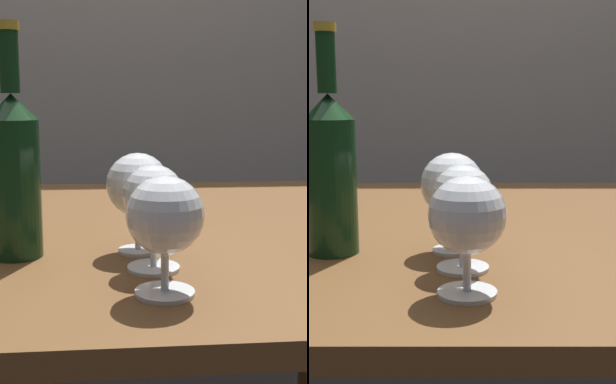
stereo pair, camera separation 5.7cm
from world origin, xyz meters
TOP-DOWN VIEW (x-y plane):
  - back_wall at (0.00, 1.25)m, footprint 5.00×0.08m
  - dining_table at (0.00, 0.00)m, footprint 1.16×0.94m
  - wine_glass_amber at (0.04, -0.34)m, footprint 0.09×0.09m
  - wine_glass_merlot at (0.04, -0.25)m, footprint 0.08×0.08m
  - wine_glass_chardonnay at (0.02, -0.17)m, footprint 0.09×0.09m
  - wine_bottle at (-0.15, -0.18)m, footprint 0.07×0.07m

SIDE VIEW (x-z plane):
  - dining_table at x=0.00m, z-range 0.28..1.04m
  - wine_glass_amber at x=0.04m, z-range 0.78..0.92m
  - wine_glass_merlot at x=0.04m, z-range 0.78..0.92m
  - wine_glass_chardonnay at x=0.02m, z-range 0.78..0.93m
  - wine_bottle at x=-0.15m, z-range 0.72..1.04m
  - back_wall at x=0.00m, z-range 0.00..2.60m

